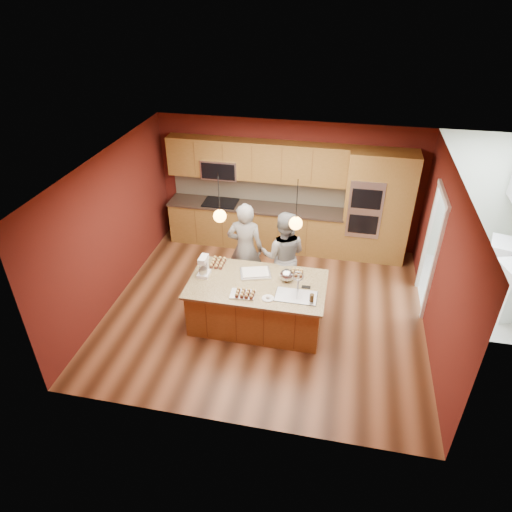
% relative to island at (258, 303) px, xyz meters
% --- Properties ---
extents(floor, '(5.50, 5.50, 0.00)m').
position_rel_island_xyz_m(floor, '(0.06, 0.40, -0.42)').
color(floor, '#402212').
rests_on(floor, ground).
extents(ceiling, '(5.50, 5.50, 0.00)m').
position_rel_island_xyz_m(ceiling, '(0.06, 0.40, 2.28)').
color(ceiling, white).
rests_on(ceiling, ground).
extents(wall_back, '(5.50, 0.00, 5.50)m').
position_rel_island_xyz_m(wall_back, '(0.06, 2.90, 0.93)').
color(wall_back, '#551813').
rests_on(wall_back, ground).
extents(wall_front, '(5.50, 0.00, 5.50)m').
position_rel_island_xyz_m(wall_front, '(0.06, -2.10, 0.93)').
color(wall_front, '#551813').
rests_on(wall_front, ground).
extents(wall_left, '(0.00, 5.00, 5.00)m').
position_rel_island_xyz_m(wall_left, '(-2.69, 0.40, 0.93)').
color(wall_left, '#551813').
rests_on(wall_left, ground).
extents(wall_right, '(0.00, 5.00, 5.00)m').
position_rel_island_xyz_m(wall_right, '(2.81, 0.40, 0.93)').
color(wall_right, '#551813').
rests_on(wall_right, ground).
extents(cabinet_run, '(3.74, 0.64, 2.30)m').
position_rel_island_xyz_m(cabinet_run, '(-0.62, 2.64, 0.56)').
color(cabinet_run, brown).
rests_on(cabinet_run, floor).
extents(oven_column, '(1.30, 0.62, 2.30)m').
position_rel_island_xyz_m(oven_column, '(1.91, 2.59, 0.73)').
color(oven_column, brown).
rests_on(oven_column, floor).
extents(doorway_trim, '(0.08, 1.11, 2.20)m').
position_rel_island_xyz_m(doorway_trim, '(2.79, 1.20, 0.63)').
color(doorway_trim, silver).
rests_on(doorway_trim, wall_right).
extents(pendant_left, '(0.20, 0.20, 0.80)m').
position_rel_island_xyz_m(pendant_left, '(-0.60, 0.00, 1.58)').
color(pendant_left, black).
rests_on(pendant_left, ceiling).
extents(pendant_right, '(0.20, 0.20, 0.80)m').
position_rel_island_xyz_m(pendant_right, '(0.57, 0.00, 1.58)').
color(pendant_right, black).
rests_on(pendant_right, ceiling).
extents(island, '(2.25, 1.26, 1.21)m').
position_rel_island_xyz_m(island, '(0.00, 0.00, 0.00)').
color(island, brown).
rests_on(island, floor).
extents(person_left, '(0.68, 0.46, 1.81)m').
position_rel_island_xyz_m(person_left, '(-0.41, 0.89, 0.48)').
color(person_left, black).
rests_on(person_left, floor).
extents(person_right, '(0.86, 0.68, 1.70)m').
position_rel_island_xyz_m(person_right, '(0.28, 0.89, 0.43)').
color(person_right, slate).
rests_on(person_right, floor).
extents(stand_mixer, '(0.19, 0.26, 0.35)m').
position_rel_island_xyz_m(stand_mixer, '(-0.94, 0.07, 0.55)').
color(stand_mixer, white).
rests_on(stand_mixer, island).
extents(sheet_cake, '(0.59, 0.51, 0.05)m').
position_rel_island_xyz_m(sheet_cake, '(-0.10, 0.26, 0.42)').
color(sheet_cake, white).
rests_on(sheet_cake, island).
extents(cooling_rack, '(0.40, 0.30, 0.02)m').
position_rel_island_xyz_m(cooling_rack, '(-0.18, -0.35, 0.41)').
color(cooling_rack, silver).
rests_on(cooling_rack, island).
extents(mixing_bowl, '(0.24, 0.24, 0.20)m').
position_rel_island_xyz_m(mixing_bowl, '(0.44, 0.19, 0.50)').
color(mixing_bowl, '#B6B8BE').
rests_on(mixing_bowl, island).
extents(plate, '(0.19, 0.19, 0.01)m').
position_rel_island_xyz_m(plate, '(0.23, -0.37, 0.41)').
color(plate, silver).
rests_on(plate, island).
extents(tumbler, '(0.07, 0.07, 0.14)m').
position_rel_island_xyz_m(tumbler, '(0.90, -0.30, 0.47)').
color(tumbler, '#3D2B15').
rests_on(tumbler, island).
extents(phone, '(0.15, 0.08, 0.01)m').
position_rel_island_xyz_m(phone, '(0.78, 0.05, 0.41)').
color(phone, black).
rests_on(phone, island).
extents(cupcakes_left, '(0.26, 0.34, 0.08)m').
position_rel_island_xyz_m(cupcakes_left, '(-0.80, 0.42, 0.44)').
color(cupcakes_left, '#AF8C49').
rests_on(cupcakes_left, island).
extents(cupcakes_rack, '(0.32, 0.24, 0.07)m').
position_rel_island_xyz_m(cupcakes_rack, '(-0.13, -0.37, 0.46)').
color(cupcakes_rack, '#AF8C49').
rests_on(cupcakes_rack, island).
extents(cupcakes_right, '(0.22, 0.22, 0.07)m').
position_rel_island_xyz_m(cupcakes_right, '(0.59, 0.40, 0.44)').
color(cupcakes_right, '#AF8C49').
rests_on(cupcakes_right, island).
extents(dryer, '(0.73, 0.74, 0.95)m').
position_rel_island_xyz_m(dryer, '(4.29, 2.00, 0.05)').
color(dryer, white).
rests_on(dryer, floor).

